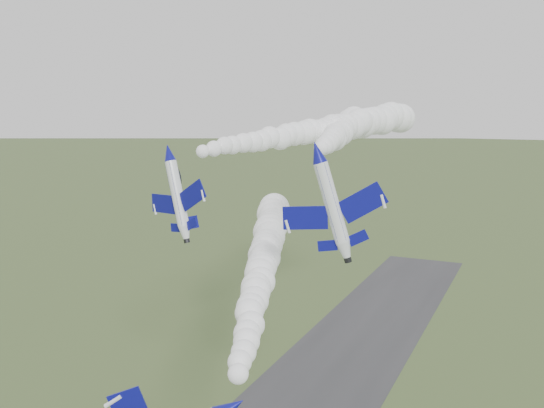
% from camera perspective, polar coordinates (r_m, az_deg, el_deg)
% --- Properties ---
extents(smoke_trail_jet_lead, '(30.36, 62.03, 5.53)m').
position_cam_1_polar(smoke_trail_jet_lead, '(80.50, -0.87, -5.44)').
color(smoke_trail_jet_lead, white).
extents(jet_pair_left, '(10.49, 12.65, 4.00)m').
position_cam_1_polar(jet_pair_left, '(78.34, -9.76, 4.81)').
color(jet_pair_left, white).
extents(smoke_trail_jet_pair_left, '(23.90, 59.82, 5.85)m').
position_cam_1_polar(smoke_trail_jet_pair_left, '(102.71, 4.70, 6.96)').
color(smoke_trail_jet_pair_left, white).
extents(jet_pair_right, '(11.69, 14.19, 4.51)m').
position_cam_1_polar(jet_pair_right, '(68.06, 4.26, 4.92)').
color(jet_pair_right, white).
extents(smoke_trail_jet_pair_right, '(24.08, 67.16, 5.89)m').
position_cam_1_polar(smoke_trail_jet_pair_right, '(105.30, 6.57, 6.90)').
color(smoke_trail_jet_pair_right, white).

